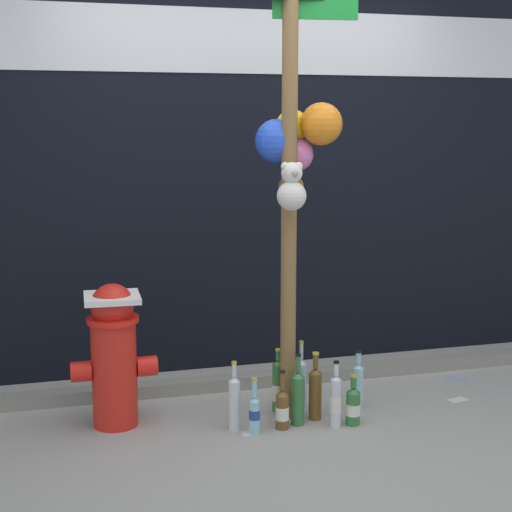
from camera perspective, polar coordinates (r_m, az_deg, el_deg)
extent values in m
plane|color=#9E9B93|center=(4.05, 4.61, -14.02)|extent=(14.00, 14.00, 0.00)
cube|color=black|center=(5.17, -0.96, 13.86)|extent=(10.00, 0.20, 3.99)
cube|color=silver|center=(5.16, 2.62, 15.49)|extent=(5.32, 0.01, 0.40)
cube|color=gray|center=(4.92, 0.65, -9.10)|extent=(8.00, 0.12, 0.08)
cylinder|color=olive|center=(4.16, 2.46, 4.78)|extent=(0.09, 0.09, 2.54)
cube|color=#198C33|center=(4.22, 4.42, 17.86)|extent=(0.45, 0.07, 0.12)
sphere|color=#D66BB2|center=(4.25, 3.04, 7.51)|extent=(0.18, 0.18, 0.18)
sphere|color=yellow|center=(4.26, 2.70, 9.58)|extent=(0.18, 0.18, 0.18)
sphere|color=orange|center=(4.20, 4.86, 9.71)|extent=(0.23, 0.23, 0.23)
sphere|color=blue|center=(4.22, 1.55, 8.50)|extent=(0.24, 0.24, 0.24)
sphere|color=brown|center=(4.29, 2.61, 5.14)|extent=(0.14, 0.14, 0.14)
sphere|color=brown|center=(4.28, 2.62, 6.58)|extent=(0.10, 0.10, 0.10)
sphere|color=brown|center=(4.27, 2.20, 6.99)|extent=(0.04, 0.04, 0.04)
sphere|color=brown|center=(4.29, 3.05, 6.99)|extent=(0.04, 0.04, 0.04)
sphere|color=brown|center=(4.24, 2.80, 6.55)|extent=(0.04, 0.04, 0.04)
sphere|color=silver|center=(4.03, 2.65, 4.47)|extent=(0.16, 0.16, 0.16)
sphere|color=silver|center=(4.02, 2.66, 6.16)|extent=(0.11, 0.11, 0.11)
sphere|color=silver|center=(4.00, 2.17, 6.63)|extent=(0.04, 0.04, 0.04)
sphere|color=silver|center=(4.02, 3.16, 6.65)|extent=(0.04, 0.04, 0.04)
sphere|color=#9D9992|center=(3.97, 2.88, 6.12)|extent=(0.04, 0.04, 0.04)
cylinder|color=red|center=(4.30, -10.43, -8.57)|extent=(0.24, 0.24, 0.58)
cylinder|color=red|center=(4.22, -10.56, -4.63)|extent=(0.28, 0.28, 0.03)
sphere|color=red|center=(4.20, -10.59, -3.59)|extent=(0.23, 0.23, 0.23)
cylinder|color=red|center=(4.28, -12.83, -8.33)|extent=(0.11, 0.11, 0.11)
cylinder|color=red|center=(4.31, -8.07, -8.06)|extent=(0.11, 0.11, 0.11)
cube|color=white|center=(4.19, -10.61, -3.05)|extent=(0.30, 0.30, 0.03)
cylinder|color=#93CCE0|center=(4.54, 7.53, -9.69)|extent=(0.06, 0.06, 0.25)
cone|color=#93CCE0|center=(4.50, 7.57, -8.05)|extent=(0.06, 0.06, 0.03)
cylinder|color=#93CCE0|center=(4.49, 7.59, -7.50)|extent=(0.03, 0.03, 0.07)
cylinder|color=black|center=(4.48, 7.60, -7.02)|extent=(0.04, 0.04, 0.01)
cylinder|color=#B2DBEA|center=(4.49, 3.34, -9.66)|extent=(0.06, 0.06, 0.28)
cone|color=#B2DBEA|center=(4.44, 3.36, -7.81)|extent=(0.06, 0.06, 0.03)
cylinder|color=#B2DBEA|center=(4.42, 3.37, -7.05)|extent=(0.02, 0.02, 0.10)
cylinder|color=gold|center=(4.41, 3.38, -6.37)|extent=(0.03, 0.03, 0.01)
cylinder|color=#337038|center=(4.47, 1.64, -9.72)|extent=(0.07, 0.07, 0.28)
cone|color=#337038|center=(4.42, 1.65, -7.84)|extent=(0.07, 0.07, 0.03)
cylinder|color=#337038|center=(4.41, 1.66, -7.35)|extent=(0.03, 0.03, 0.05)
cylinder|color=silver|center=(4.48, 1.64, -10.04)|extent=(0.07, 0.07, 0.10)
cylinder|color=gold|center=(4.40, 1.66, -6.95)|extent=(0.03, 0.03, 0.01)
cylinder|color=silver|center=(4.28, 5.91, -10.77)|extent=(0.06, 0.06, 0.27)
cone|color=silver|center=(4.23, 5.94, -8.93)|extent=(0.06, 0.06, 0.02)
cylinder|color=silver|center=(4.22, 5.95, -8.34)|extent=(0.03, 0.03, 0.07)
cylinder|color=silver|center=(4.29, 5.91, -10.86)|extent=(0.06, 0.06, 0.09)
cylinder|color=black|center=(4.21, 5.96, -7.82)|extent=(0.03, 0.03, 0.01)
cylinder|color=brown|center=(4.25, 1.95, -11.45)|extent=(0.07, 0.07, 0.19)
cone|color=brown|center=(4.21, 1.96, -10.08)|extent=(0.07, 0.07, 0.03)
cylinder|color=brown|center=(4.19, 1.96, -9.26)|extent=(0.03, 0.03, 0.10)
cylinder|color=silver|center=(4.25, 1.95, -11.53)|extent=(0.07, 0.07, 0.07)
cylinder|color=black|center=(4.17, 1.97, -8.54)|extent=(0.03, 0.03, 0.01)
cylinder|color=brown|center=(4.38, 4.40, -10.30)|extent=(0.07, 0.07, 0.27)
cone|color=brown|center=(4.33, 4.43, -8.46)|extent=(0.07, 0.07, 0.03)
cylinder|color=brown|center=(4.31, 4.44, -7.78)|extent=(0.03, 0.03, 0.08)
cylinder|color=gold|center=(4.30, 4.45, -7.20)|extent=(0.04, 0.04, 0.01)
cylinder|color=#337038|center=(4.34, 7.19, -11.13)|extent=(0.08, 0.08, 0.18)
cone|color=#337038|center=(4.30, 7.22, -9.80)|extent=(0.08, 0.08, 0.03)
cylinder|color=#337038|center=(4.28, 7.23, -9.23)|extent=(0.03, 0.03, 0.06)
cylinder|color=silver|center=(4.34, 7.19, -11.18)|extent=(0.08, 0.08, 0.06)
cylinder|color=gold|center=(4.27, 7.24, -8.79)|extent=(0.04, 0.04, 0.01)
cylinder|color=#93CCE0|center=(4.18, -0.12, -11.86)|extent=(0.06, 0.06, 0.18)
cone|color=#93CCE0|center=(4.14, -0.12, -10.54)|extent=(0.06, 0.06, 0.02)
cylinder|color=#93CCE0|center=(4.12, -0.12, -9.79)|extent=(0.03, 0.03, 0.09)
cylinder|color=#1E478C|center=(4.18, -0.12, -11.64)|extent=(0.06, 0.06, 0.05)
cylinder|color=gold|center=(4.11, -0.12, -9.10)|extent=(0.03, 0.03, 0.01)
cylinder|color=silver|center=(4.22, -1.61, -10.99)|extent=(0.06, 0.06, 0.27)
cone|color=silver|center=(4.17, -1.62, -9.07)|extent=(0.06, 0.06, 0.03)
cylinder|color=silver|center=(4.16, -1.63, -8.44)|extent=(0.02, 0.02, 0.07)
cylinder|color=gold|center=(4.14, -1.63, -7.89)|extent=(0.03, 0.03, 0.01)
cylinder|color=#337038|center=(4.29, 3.09, -10.66)|extent=(0.07, 0.07, 0.27)
cone|color=#337038|center=(4.24, 3.11, -8.76)|extent=(0.07, 0.07, 0.03)
cylinder|color=#337038|center=(4.22, 3.12, -7.99)|extent=(0.03, 0.03, 0.09)
cylinder|color=black|center=(4.21, 3.13, -7.33)|extent=(0.03, 0.03, 0.01)
cube|color=silver|center=(4.84, 14.70, -10.24)|extent=(0.13, 0.09, 0.01)
cube|color=silver|center=(4.21, -0.70, -13.00)|extent=(0.06, 0.07, 0.01)
cube|color=#8C99B2|center=(5.21, 14.55, -8.75)|extent=(0.19, 0.17, 0.01)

